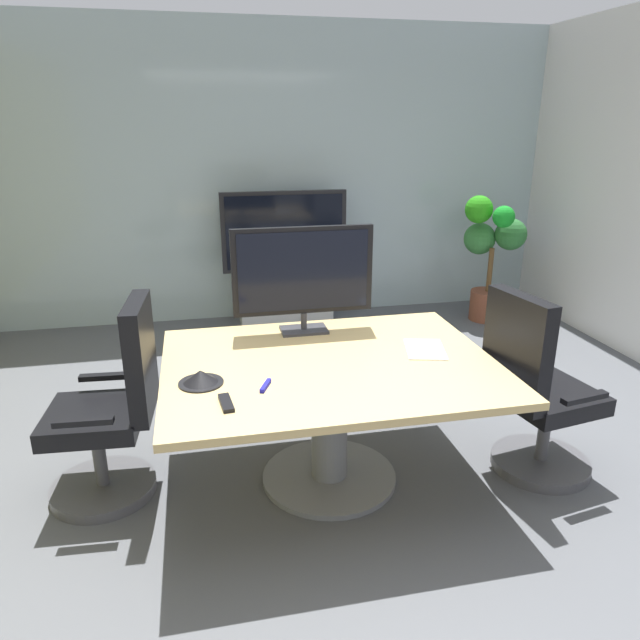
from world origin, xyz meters
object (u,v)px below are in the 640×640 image
(wall_display_unit, at_px, (285,280))
(remote_control, at_px, (226,403))
(conference_phone, at_px, (201,378))
(office_chair_right, at_px, (535,400))
(conference_table, at_px, (330,392))
(potted_plant, at_px, (491,251))
(tv_monitor, at_px, (303,274))
(office_chair_left, at_px, (113,418))

(wall_display_unit, distance_m, remote_control, 3.20)
(remote_control, bearing_deg, conference_phone, 107.23)
(office_chair_right, xyz_separation_m, remote_control, (-1.72, -0.22, 0.28))
(wall_display_unit, bearing_deg, conference_phone, -106.66)
(conference_phone, bearing_deg, remote_control, -66.82)
(conference_table, relative_size, conference_phone, 7.96)
(wall_display_unit, distance_m, potted_plant, 2.06)
(tv_monitor, distance_m, conference_phone, 0.95)
(tv_monitor, bearing_deg, potted_plant, 40.65)
(office_chair_left, height_order, remote_control, office_chair_left)
(office_chair_right, relative_size, tv_monitor, 1.30)
(office_chair_left, xyz_separation_m, potted_plant, (3.35, 2.31, 0.25))
(tv_monitor, distance_m, potted_plant, 2.99)
(office_chair_left, distance_m, office_chair_right, 2.31)
(tv_monitor, xyz_separation_m, remote_control, (-0.52, -0.88, -0.35))
(conference_table, xyz_separation_m, remote_control, (-0.57, -0.38, 0.19))
(office_chair_right, xyz_separation_m, potted_plant, (1.06, 2.60, 0.25))
(remote_control, bearing_deg, wall_display_unit, 70.52)
(office_chair_right, height_order, remote_control, office_chair_right)
(conference_table, xyz_separation_m, office_chair_right, (1.15, -0.16, -0.09))
(tv_monitor, height_order, conference_phone, tv_monitor)
(conference_table, bearing_deg, office_chair_right, -8.16)
(potted_plant, bearing_deg, conference_table, -132.16)
(conference_table, bearing_deg, wall_display_unit, 86.29)
(tv_monitor, relative_size, wall_display_unit, 0.64)
(office_chair_right, height_order, wall_display_unit, wall_display_unit)
(conference_table, relative_size, office_chair_right, 1.61)
(conference_phone, distance_m, remote_control, 0.27)
(office_chair_left, bearing_deg, wall_display_unit, 156.83)
(conference_table, relative_size, remote_control, 10.30)
(tv_monitor, bearing_deg, conference_table, -84.50)
(remote_control, bearing_deg, conference_table, 27.91)
(remote_control, bearing_deg, office_chair_right, 1.28)
(conference_table, height_order, conference_phone, conference_phone)
(potted_plant, bearing_deg, office_chair_left, -145.39)
(office_chair_right, distance_m, potted_plant, 2.82)
(tv_monitor, bearing_deg, remote_control, -120.57)
(office_chair_left, distance_m, potted_plant, 4.08)
(wall_display_unit, bearing_deg, conference_table, -93.71)
(office_chair_right, bearing_deg, conference_table, 72.29)
(office_chair_right, height_order, tv_monitor, tv_monitor)
(conference_phone, bearing_deg, tv_monitor, 45.22)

